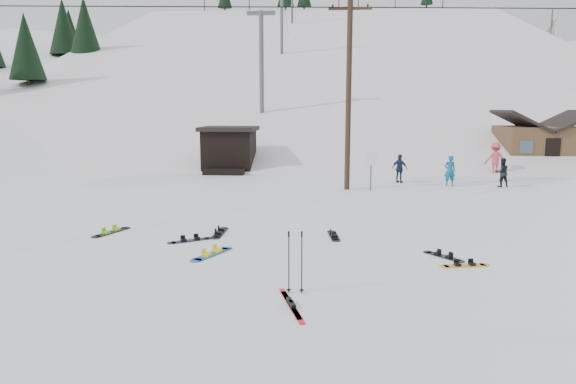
# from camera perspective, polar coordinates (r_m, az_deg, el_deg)

# --- Properties ---
(ground) EXTENTS (200.00, 200.00, 0.00)m
(ground) POSITION_cam_1_polar(r_m,az_deg,el_deg) (11.41, -0.41, -10.69)
(ground) COLOR white
(ground) RESTS_ON ground
(ski_slope) EXTENTS (60.00, 85.24, 65.97)m
(ski_slope) POSITION_cam_1_polar(r_m,az_deg,el_deg) (67.60, 3.07, -4.26)
(ski_slope) COLOR white
(ski_slope) RESTS_ON ground
(ridge_left) EXTENTS (47.54, 95.03, 58.38)m
(ridge_left) POSITION_cam_1_polar(r_m,az_deg,el_deg) (70.86, -27.62, -3.86)
(ridge_left) COLOR white
(ridge_left) RESTS_ON ground
(treeline_crest) EXTENTS (50.00, 6.00, 10.00)m
(treeline_crest) POSITION_cam_1_polar(r_m,az_deg,el_deg) (96.77, 3.40, 7.04)
(treeline_crest) COLOR black
(treeline_crest) RESTS_ON ski_slope
(utility_pole) EXTENTS (2.00, 0.26, 9.00)m
(utility_pole) POSITION_cam_1_polar(r_m,az_deg,el_deg) (24.73, 6.75, 11.08)
(utility_pole) COLOR #3A2819
(utility_pole) RESTS_ON ground
(trail_sign) EXTENTS (0.50, 0.09, 1.85)m
(trail_sign) POSITION_cam_1_polar(r_m,az_deg,el_deg) (24.52, 9.22, 3.07)
(trail_sign) COLOR #595B60
(trail_sign) RESTS_ON ground
(lift_hut) EXTENTS (3.40, 4.10, 2.75)m
(lift_hut) POSITION_cam_1_polar(r_m,az_deg,el_deg) (32.26, -6.54, 4.78)
(lift_hut) COLOR black
(lift_hut) RESTS_ON ground
(lift_tower_near) EXTENTS (2.20, 0.36, 8.00)m
(lift_tower_near) POSITION_cam_1_polar(r_m,az_deg,el_deg) (41.16, -2.96, 14.86)
(lift_tower_near) COLOR #595B60
(lift_tower_near) RESTS_ON ski_slope
(lift_tower_mid) EXTENTS (2.20, 0.36, 8.00)m
(lift_tower_mid) POSITION_cam_1_polar(r_m,az_deg,el_deg) (61.77, -0.70, 19.11)
(lift_tower_mid) COLOR #595B60
(lift_tower_mid) RESTS_ON ski_slope
(cabin) EXTENTS (5.39, 4.40, 3.77)m
(cabin) POSITION_cam_1_polar(r_m,az_deg,el_deg) (37.56, 26.15, 4.71)
(cabin) COLOR brown
(cabin) RESTS_ON ground
(hero_snowboard) EXTENTS (0.88, 1.49, 0.11)m
(hero_snowboard) POSITION_cam_1_polar(r_m,az_deg,el_deg) (14.05, -8.46, -6.79)
(hero_snowboard) COLOR #1A51AE
(hero_snowboard) RESTS_ON ground
(hero_skis) EXTENTS (0.64, 1.83, 0.10)m
(hero_skis) POSITION_cam_1_polar(r_m,az_deg,el_deg) (10.49, 0.34, -12.38)
(hero_skis) COLOR red
(hero_skis) RESTS_ON ground
(ski_poles) EXTENTS (0.37, 0.10, 1.35)m
(ski_poles) POSITION_cam_1_polar(r_m,az_deg,el_deg) (10.96, 0.81, -7.73)
(ski_poles) COLOR black
(ski_poles) RESTS_ON ground
(board_scatter_a) EXTENTS (1.21, 0.88, 0.10)m
(board_scatter_a) POSITION_cam_1_polar(r_m,az_deg,el_deg) (15.57, -10.80, -5.27)
(board_scatter_a) COLOR black
(board_scatter_a) RESTS_ON ground
(board_scatter_b) EXTENTS (0.31, 1.55, 0.11)m
(board_scatter_b) POSITION_cam_1_polar(r_m,az_deg,el_deg) (16.33, -7.59, -4.48)
(board_scatter_b) COLOR black
(board_scatter_b) RESTS_ON ground
(board_scatter_c) EXTENTS (0.76, 1.49, 0.11)m
(board_scatter_c) POSITION_cam_1_polar(r_m,az_deg,el_deg) (17.22, -19.04, -4.20)
(board_scatter_c) COLOR black
(board_scatter_c) RESTS_ON ground
(board_scatter_d) EXTENTS (0.90, 1.04, 0.09)m
(board_scatter_d) POSITION_cam_1_polar(r_m,az_deg,el_deg) (14.31, 16.87, -6.83)
(board_scatter_d) COLOR black
(board_scatter_d) RESTS_ON ground
(board_scatter_e) EXTENTS (1.28, 0.44, 0.09)m
(board_scatter_e) POSITION_cam_1_polar(r_m,az_deg,el_deg) (13.67, 19.02, -7.70)
(board_scatter_e) COLOR #F7AB1B
(board_scatter_e) RESTS_ON ground
(board_scatter_f) EXTENTS (0.39, 1.38, 0.10)m
(board_scatter_f) POSITION_cam_1_polar(r_m,az_deg,el_deg) (15.90, 5.10, -4.83)
(board_scatter_f) COLOR black
(board_scatter_f) RESTS_ON ground
(skier_teal) EXTENTS (0.57, 0.38, 1.54)m
(skier_teal) POSITION_cam_1_polar(r_m,az_deg,el_deg) (27.07, 17.53, 2.27)
(skier_teal) COLOR #0C5F80
(skier_teal) RESTS_ON ground
(skier_dark) EXTENTS (0.76, 0.62, 1.44)m
(skier_dark) POSITION_cam_1_polar(r_m,az_deg,el_deg) (27.66, 22.67, 2.01)
(skier_dark) COLOR black
(skier_dark) RESTS_ON ground
(skier_pink) EXTENTS (1.32, 0.84, 1.94)m
(skier_pink) POSITION_cam_1_polar(r_m,az_deg,el_deg) (32.14, 22.02, 3.43)
(skier_pink) COLOR #D34A55
(skier_pink) RESTS_ON ground
(skier_navy) EXTENTS (0.93, 0.80, 1.50)m
(skier_navy) POSITION_cam_1_polar(r_m,az_deg,el_deg) (27.56, 12.31, 2.56)
(skier_navy) COLOR #18253E
(skier_navy) RESTS_ON ground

